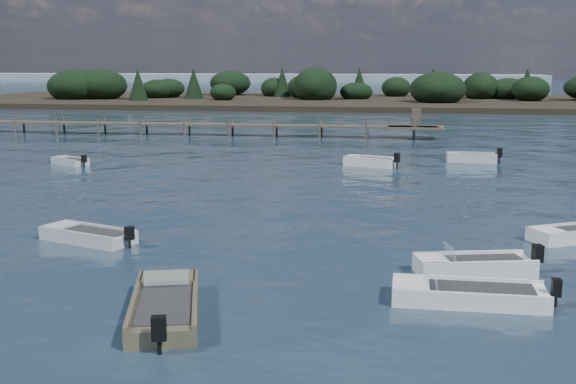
% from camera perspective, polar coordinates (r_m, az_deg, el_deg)
% --- Properties ---
extents(ground, '(400.00, 400.00, 0.00)m').
position_cam_1_polar(ground, '(78.68, 6.91, 5.18)').
color(ground, '#172736').
rests_on(ground, ground).
extents(dinghy_mid_grey, '(4.22, 2.73, 1.06)m').
position_cam_1_polar(dinghy_mid_grey, '(29.31, -15.52, -3.50)').
color(dinghy_mid_grey, silver).
rests_on(dinghy_mid_grey, ground).
extents(tender_far_white, '(3.81, 2.44, 1.29)m').
position_cam_1_polar(tender_far_white, '(48.65, 6.49, 2.26)').
color(tender_far_white, white).
rests_on(tender_far_white, ground).
extents(dinghy_extra_b, '(4.30, 2.29, 1.27)m').
position_cam_1_polar(dinghy_extra_b, '(24.78, 14.48, -5.91)').
color(dinghy_extra_b, white).
rests_on(dinghy_extra_b, ground).
extents(tender_far_grey, '(3.05, 2.39, 1.01)m').
position_cam_1_polar(tender_far_grey, '(51.17, -16.83, 2.23)').
color(tender_far_grey, silver).
rests_on(tender_far_grey, ground).
extents(dinghy_mid_white_a, '(4.78, 1.73, 1.12)m').
position_cam_1_polar(dinghy_mid_white_a, '(21.94, 14.05, -8.09)').
color(dinghy_mid_white_a, white).
rests_on(dinghy_mid_white_a, ground).
extents(tender_far_grey_b, '(3.73, 1.35, 1.28)m').
position_cam_1_polar(tender_far_grey_b, '(51.95, 14.28, 2.51)').
color(tender_far_grey_b, silver).
rests_on(tender_far_grey_b, ground).
extents(dinghy_near_olive, '(2.99, 5.31, 1.27)m').
position_cam_1_polar(dinghy_near_olive, '(20.49, -9.68, -9.19)').
color(dinghy_near_olive, '#6C6448').
rests_on(dinghy_near_olive, ground).
extents(buoy_c, '(0.32, 0.32, 0.32)m').
position_cam_1_polar(buoy_c, '(30.87, -15.36, -3.08)').
color(buoy_c, white).
rests_on(buoy_c, ground).
extents(jetty, '(64.50, 3.20, 3.40)m').
position_cam_1_polar(jetty, '(70.80, -11.34, 5.29)').
color(jetty, brown).
rests_on(jetty, ground).
extents(far_headland, '(190.00, 40.00, 5.80)m').
position_cam_1_polar(far_headland, '(120.60, 19.60, 7.37)').
color(far_headland, black).
rests_on(far_headland, ground).
extents(distant_haze, '(280.00, 20.00, 2.40)m').
position_cam_1_polar(distant_haze, '(265.02, -11.94, 8.61)').
color(distant_haze, gray).
rests_on(distant_haze, ground).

